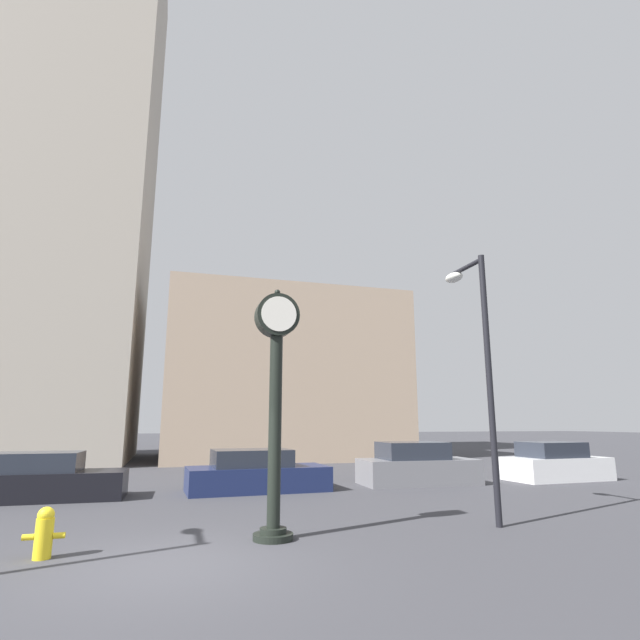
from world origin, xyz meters
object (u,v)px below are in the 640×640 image
object	(u,v)px
car_grey	(417,466)
street_clock	(276,386)
fire_hydrant_near	(44,532)
street_lamp_right	(477,341)
car_navy	(256,474)
car_black	(37,480)
car_white	(555,464)

from	to	relation	value
car_grey	street_clock	bearing A→B (deg)	-130.82
fire_hydrant_near	street_lamp_right	xyz separation A→B (m)	(8.72, 0.40, 3.64)
street_clock	street_lamp_right	bearing A→B (deg)	1.98
car_navy	fire_hydrant_near	size ratio (longest dim) A/B	5.66
car_navy	street_lamp_right	xyz separation A→B (m)	(4.03, -6.66, 3.50)
car_black	street_lamp_right	xyz separation A→B (m)	(10.37, -6.56, 3.49)
car_navy	fire_hydrant_near	bearing A→B (deg)	-125.98
car_black	car_navy	bearing A→B (deg)	2.51
car_black	car_navy	xyz separation A→B (m)	(6.34, 0.10, -0.01)
street_lamp_right	car_black	bearing A→B (deg)	147.69
fire_hydrant_near	street_lamp_right	size ratio (longest dim) A/B	0.13
car_white	car_navy	bearing A→B (deg)	177.02
car_white	street_lamp_right	bearing A→B (deg)	-141.65
car_black	fire_hydrant_near	bearing A→B (deg)	-75.12
street_clock	car_white	world-z (taller)	street_clock
car_navy	car_white	distance (m)	11.64
street_clock	fire_hydrant_near	distance (m)	4.62
street_clock	fire_hydrant_near	size ratio (longest dim) A/B	6.05
car_black	street_lamp_right	size ratio (longest dim) A/B	0.78
car_navy	car_white	xyz separation A→B (m)	(11.64, -0.17, 0.05)
car_grey	car_navy	bearing A→B (deg)	-175.27
street_clock	car_navy	distance (m)	7.27
street_clock	car_black	distance (m)	9.02
street_clock	street_lamp_right	xyz separation A→B (m)	(4.84, 0.17, 1.15)
car_white	fire_hydrant_near	bearing A→B (deg)	-159.26
car_white	street_lamp_right	size ratio (longest dim) A/B	0.65
car_grey	fire_hydrant_near	distance (m)	12.83
car_grey	street_lamp_right	distance (m)	7.90
car_black	fire_hydrant_near	world-z (taller)	car_black
fire_hydrant_near	car_white	bearing A→B (deg)	22.89
car_black	car_white	world-z (taller)	car_white
street_lamp_right	car_grey	bearing A→B (deg)	74.96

